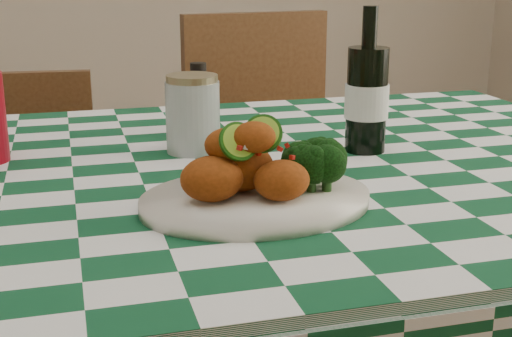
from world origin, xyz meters
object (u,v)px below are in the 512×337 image
object	(u,v)px
plate	(256,200)
mason_jar	(193,114)
ketchup_bottle	(199,97)
beer_bottle	(368,80)
fried_chicken_pile	(252,159)
wooden_chair_right	(281,192)
wooden_chair_left	(24,241)

from	to	relation	value
plate	mason_jar	world-z (taller)	mason_jar
ketchup_bottle	beer_bottle	size ratio (longest dim) A/B	0.54
plate	beer_bottle	distance (m)	0.37
mason_jar	ketchup_bottle	bearing A→B (deg)	75.20
beer_bottle	plate	bearing A→B (deg)	-138.24
fried_chicken_pile	ketchup_bottle	bearing A→B (deg)	88.14
mason_jar	wooden_chair_right	size ratio (longest dim) A/B	0.14
ketchup_bottle	wooden_chair_left	size ratio (longest dim) A/B	0.16
plate	fried_chicken_pile	world-z (taller)	fried_chicken_pile
fried_chicken_pile	mason_jar	world-z (taller)	mason_jar
wooden_chair_right	ketchup_bottle	bearing A→B (deg)	-130.58
plate	wooden_chair_right	bearing A→B (deg)	70.56
wooden_chair_right	plate	bearing A→B (deg)	-115.63
ketchup_bottle	wooden_chair_left	xyz separation A→B (m)	(-0.38, 0.46, -0.44)
fried_chicken_pile	wooden_chair_right	xyz separation A→B (m)	(0.33, 0.93, -0.37)
plate	beer_bottle	size ratio (longest dim) A/B	1.28
wooden_chair_left	wooden_chair_right	world-z (taller)	wooden_chair_right
fried_chicken_pile	wooden_chair_right	distance (m)	1.05
wooden_chair_right	fried_chicken_pile	bearing A→B (deg)	-115.92
beer_bottle	wooden_chair_right	distance (m)	0.81
fried_chicken_pile	wooden_chair_right	bearing A→B (deg)	70.28
plate	wooden_chair_right	xyz separation A→B (m)	(0.33, 0.93, -0.31)
ketchup_bottle	beer_bottle	distance (m)	0.35
fried_chicken_pile	mason_jar	bearing A→B (deg)	94.48
mason_jar	wooden_chair_left	size ratio (longest dim) A/B	0.17
beer_bottle	wooden_chair_left	bearing A→B (deg)	133.14
beer_bottle	wooden_chair_right	bearing A→B (deg)	84.92
plate	ketchup_bottle	xyz separation A→B (m)	(0.01, 0.46, 0.06)
mason_jar	beer_bottle	xyz separation A→B (m)	(0.30, -0.08, 0.06)
plate	mason_jar	size ratio (longest dim) A/B	2.37
plate	ketchup_bottle	bearing A→B (deg)	88.79
wooden_chair_left	wooden_chair_right	size ratio (longest dim) A/B	0.85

